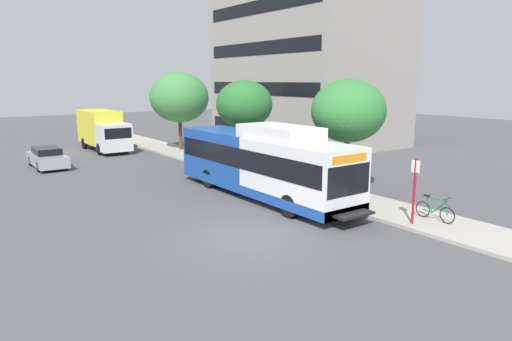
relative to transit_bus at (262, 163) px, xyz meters
The scene contains 10 objects.
ground_plane 5.55m from the transit_bus, 139.89° to the left, with size 120.00×120.00×0.00m, color #4C4C51.
sidewalk_curb 3.66m from the transit_bus, 25.35° to the left, with size 3.00×56.00×0.14m, color #A8A399.
transit_bus is the anchor object (origin of this frame).
bus_stop_sign_pole 7.58m from the transit_bus, 74.94° to the right, with size 0.10×0.36×2.60m.
bicycle_parked 8.25m from the transit_bus, 67.80° to the right, with size 0.52×1.76×1.02m.
street_tree_near_stop 5.02m from the transit_bus, 26.11° to the right, with size 3.70×3.70×5.64m.
street_tree_mid_block 8.54m from the transit_bus, 61.60° to the left, with size 3.70×3.70×5.58m.
street_tree_far_block 16.56m from the transit_bus, 77.41° to the left, with size 4.70×4.70×6.21m.
parked_car_far_lane 16.20m from the transit_bus, 115.21° to the left, with size 1.80×4.50×1.33m.
box_truck_background 20.02m from the transit_bus, 94.14° to the left, with size 2.32×7.01×3.25m.
Camera 1 is at (-9.13, -13.16, 5.70)m, focal length 32.13 mm.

